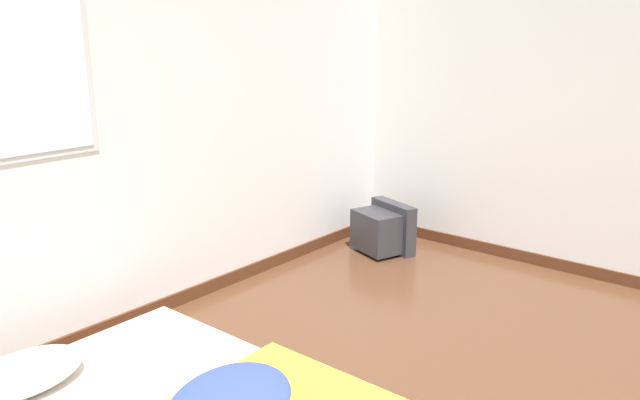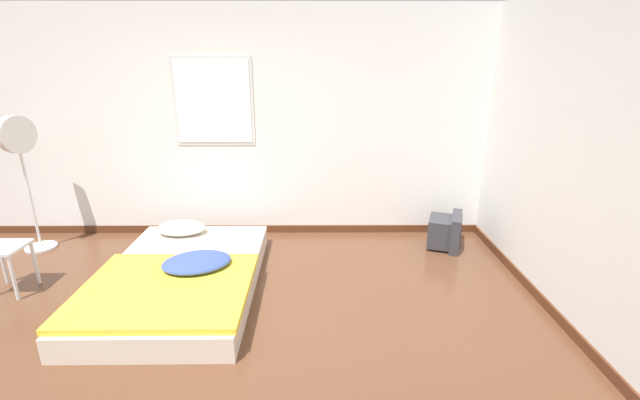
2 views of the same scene
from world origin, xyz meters
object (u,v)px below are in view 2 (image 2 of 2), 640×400
crt_tv (446,231)px  standing_fan (21,155)px  mattress_bed (181,277)px  side_stool (4,256)px

crt_tv → standing_fan: (-4.56, -0.01, 0.88)m
standing_fan → mattress_bed: bearing=-26.5°
side_stool → standing_fan: standing_fan is taller
crt_tv → side_stool: 4.35m
side_stool → standing_fan: bearing=108.7°
side_stool → mattress_bed: bearing=0.6°
side_stool → crt_tv: bearing=12.7°
standing_fan → side_stool: bearing=-71.3°
mattress_bed → standing_fan: 2.28m
mattress_bed → side_stool: bearing=-179.4°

